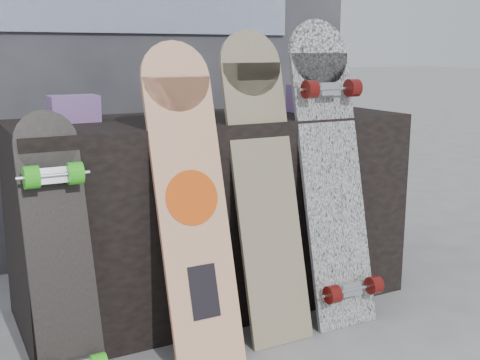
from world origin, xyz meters
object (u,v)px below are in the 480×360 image
skateboard_dark (60,253)px  longboard_celtic (264,176)px  longboard_geisha (190,193)px  longboard_cascadia (332,166)px  vendor_table (213,211)px

skateboard_dark → longboard_celtic: bearing=5.4°
longboard_geisha → longboard_cascadia: bearing=1.5°
vendor_table → longboard_cascadia: bearing=-43.6°
longboard_geisha → vendor_table: bearing=54.6°
longboard_geisha → skateboard_dark: 0.48m
vendor_table → skateboard_dark: size_ratio=1.81×
vendor_table → longboard_celtic: (0.06, -0.33, 0.21)m
vendor_table → skateboard_dark: 0.82m
longboard_geisha → longboard_cascadia: 0.61m
longboard_celtic → longboard_cascadia: size_ratio=0.96×
longboard_cascadia → skateboard_dark: (-1.07, -0.06, -0.17)m
longboard_celtic → skateboard_dark: 0.79m
vendor_table → longboard_celtic: size_ratio=1.40×
longboard_geisha → longboard_cascadia: size_ratio=0.93×
longboard_celtic → longboard_cascadia: (0.30, -0.01, 0.01)m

